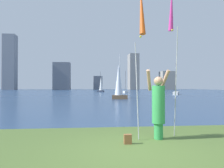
% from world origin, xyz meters
% --- Properties ---
extents(ground, '(120.00, 138.00, 0.12)m').
position_xyz_m(ground, '(0.00, 50.95, -0.06)').
color(ground, '#4C662D').
extents(person, '(0.74, 0.54, 2.01)m').
position_xyz_m(person, '(0.86, 1.11, 0.99)').
color(person, green).
rests_on(person, ground).
extents(kite_flag_left, '(0.16, 1.04, 4.34)m').
position_xyz_m(kite_flag_left, '(0.26, 0.70, 3.52)').
color(kite_flag_left, '#B2B2B7').
rests_on(kite_flag_left, ground).
extents(kite_flag_right, '(0.16, 0.64, 4.70)m').
position_xyz_m(kite_flag_right, '(1.45, 1.60, 3.87)').
color(kite_flag_right, '#B2B2B7').
rests_on(kite_flag_right, ground).
extents(bag, '(0.20, 0.13, 0.25)m').
position_xyz_m(bag, '(-0.12, 0.67, 0.13)').
color(bag, brown).
rests_on(bag, ground).
extents(sailboat_0, '(2.01, 1.45, 5.51)m').
position_xyz_m(sailboat_0, '(1.88, 53.10, 2.02)').
color(sailboat_0, '#333D51').
rests_on(sailboat_0, ground).
extents(sailboat_1, '(2.18, 3.07, 5.90)m').
position_xyz_m(sailboat_1, '(14.67, 33.49, 0.37)').
color(sailboat_1, silver).
rests_on(sailboat_1, ground).
extents(sailboat_6, '(1.02, 1.87, 5.24)m').
position_xyz_m(sailboat_6, '(7.18, 44.99, 0.31)').
color(sailboat_6, silver).
rests_on(sailboat_6, ground).
extents(sailboat_7, '(1.97, 1.20, 5.45)m').
position_xyz_m(sailboat_7, '(2.40, 21.05, 1.93)').
color(sailboat_7, brown).
rests_on(sailboat_7, ground).
extents(skyline_tower_0, '(5.37, 5.18, 25.33)m').
position_xyz_m(skyline_tower_0, '(-37.65, 99.25, 12.67)').
color(skyline_tower_0, gray).
rests_on(skyline_tower_0, ground).
extents(skyline_tower_1, '(7.96, 5.91, 12.99)m').
position_xyz_m(skyline_tower_1, '(-14.43, 101.52, 6.49)').
color(skyline_tower_1, slate).
rests_on(skyline_tower_1, ground).
extents(skyline_tower_2, '(4.24, 7.17, 6.65)m').
position_xyz_m(skyline_tower_2, '(2.90, 103.31, 3.32)').
color(skyline_tower_2, '#565B66').
rests_on(skyline_tower_2, ground).
extents(skyline_tower_3, '(4.63, 7.31, 17.68)m').
position_xyz_m(skyline_tower_3, '(20.63, 101.97, 8.84)').
color(skyline_tower_3, gray).
rests_on(skyline_tower_3, ground).
extents(skyline_tower_4, '(6.61, 6.15, 8.98)m').
position_xyz_m(skyline_tower_4, '(36.89, 98.60, 4.49)').
color(skyline_tower_4, gray).
rests_on(skyline_tower_4, ground).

